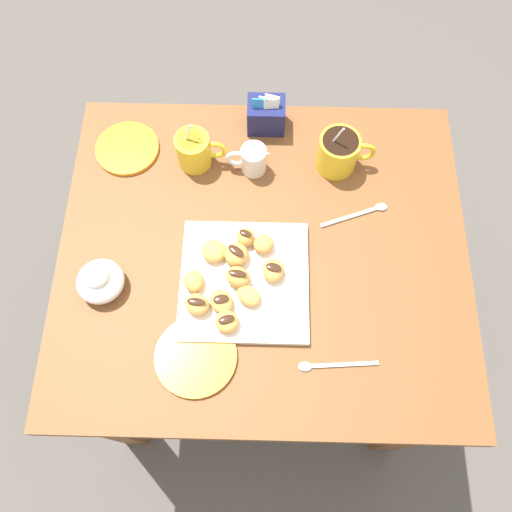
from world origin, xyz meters
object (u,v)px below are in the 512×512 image
object	(u,v)px
cream_pitcher_white	(253,159)
beignet_7	(197,305)
beignet_3	(227,322)
beignet_10	(221,301)
sugar_caddy	(267,115)
beignet_1	(238,277)
beignet_4	(246,237)
coffee_mug_yellow_left	(194,150)
saucer_orange_right	(196,357)
beignet_5	(214,251)
beignet_8	(249,296)
coffee_mug_yellow_right	(339,152)
beignet_0	(266,246)
beignet_9	(236,254)
pastry_plate_square	(244,281)
dining_table	(263,273)
ice_cream_bowl	(100,281)
beignet_2	(194,281)
saucer_orange_left	(127,148)
beignet_6	(273,270)

from	to	relation	value
cream_pitcher_white	beignet_7	bearing A→B (deg)	-106.50
beignet_3	beignet_10	distance (m)	0.05
sugar_caddy	beignet_1	distance (m)	0.42
beignet_4	beignet_1	bearing A→B (deg)	-97.96
beignet_1	beignet_10	bearing A→B (deg)	-121.79
coffee_mug_yellow_left	saucer_orange_right	distance (m)	0.48
beignet_5	beignet_8	world-z (taller)	beignet_5
coffee_mug_yellow_right	beignet_7	xyz separation A→B (m)	(-0.30, -0.37, -0.02)
beignet_4	beignet_0	bearing A→B (deg)	-22.72
sugar_caddy	beignet_9	world-z (taller)	sugar_caddy
cream_pitcher_white	beignet_8	xyz separation A→B (m)	(0.00, -0.33, -0.01)
pastry_plate_square	beignet_4	bearing A→B (deg)	89.83
beignet_4	beignet_7	distance (m)	0.18
saucer_orange_right	beignet_3	size ratio (longest dim) A/B	3.33
beignet_0	beignet_9	xyz separation A→B (m)	(-0.06, -0.02, 0.00)
beignet_3	dining_table	bearing A→B (deg)	67.76
cream_pitcher_white	beignet_0	distance (m)	0.22
ice_cream_bowl	saucer_orange_right	distance (m)	0.26
beignet_2	beignet_7	distance (m)	0.05
beignet_0	beignet_10	size ratio (longest dim) A/B	0.81
ice_cream_bowl	beignet_9	xyz separation A→B (m)	(0.29, 0.07, 0.00)
beignet_10	coffee_mug_yellow_right	bearing A→B (deg)	54.84
coffee_mug_yellow_left	ice_cream_bowl	size ratio (longest dim) A/B	1.31
beignet_0	beignet_5	distance (m)	0.11
coffee_mug_yellow_left	beignet_0	xyz separation A→B (m)	(0.17, -0.23, -0.01)
dining_table	beignet_2	world-z (taller)	beignet_2
saucer_orange_right	saucer_orange_left	bearing A→B (deg)	111.85
cream_pitcher_white	beignet_7	world-z (taller)	cream_pitcher_white
saucer_orange_left	beignet_5	xyz separation A→B (m)	(0.23, -0.28, 0.03)
dining_table	beignet_8	size ratio (longest dim) A/B	16.36
pastry_plate_square	beignet_7	world-z (taller)	beignet_7
coffee_mug_yellow_right	beignet_2	bearing A→B (deg)	-134.64
pastry_plate_square	beignet_7	size ratio (longest dim) A/B	5.13
sugar_caddy	beignet_10	bearing A→B (deg)	-100.46
saucer_orange_right	beignet_9	size ratio (longest dim) A/B	3.10
cream_pitcher_white	coffee_mug_yellow_right	bearing A→B (deg)	4.76
beignet_7	cream_pitcher_white	bearing A→B (deg)	73.50
coffee_mug_yellow_left	beignet_10	world-z (taller)	coffee_mug_yellow_left
sugar_caddy	beignet_4	world-z (taller)	sugar_caddy
saucer_orange_left	beignet_2	xyz separation A→B (m)	(0.19, -0.35, 0.03)
beignet_9	beignet_10	size ratio (longest dim) A/B	0.98
beignet_8	beignet_4	bearing A→B (deg)	94.58
dining_table	cream_pitcher_white	size ratio (longest dim) A/B	8.74
saucer_orange_right	beignet_3	bearing A→B (deg)	47.53
dining_table	beignet_6	size ratio (longest dim) A/B	16.95
beignet_0	dining_table	bearing A→B (deg)	142.69
dining_table	sugar_caddy	size ratio (longest dim) A/B	8.62
beignet_5	beignet_6	bearing A→B (deg)	-18.16
ice_cream_bowl	beignet_7	world-z (taller)	ice_cream_bowl
ice_cream_bowl	beignet_9	bearing A→B (deg)	13.07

